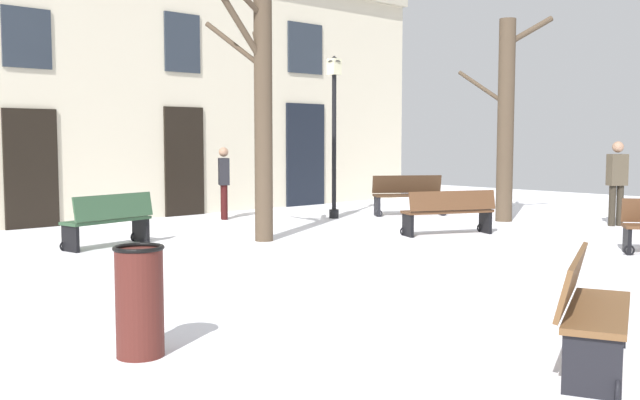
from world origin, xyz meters
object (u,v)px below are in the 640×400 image
at_px(streetlamp, 334,119).
at_px(bench_near_center_tree, 109,220).
at_px(bench_facing_shops, 591,310).
at_px(tree_left_of_center, 261,81).
at_px(bench_near_lamp, 449,211).
at_px(litter_bin, 140,301).
at_px(bench_back_to_back_left, 409,195).
at_px(person_by_shop_door, 224,180).
at_px(tree_foreground, 506,115).
at_px(person_crossing_plaza, 617,179).

relative_size(streetlamp, bench_near_center_tree, 2.28).
xyz_separation_m(bench_facing_shops, bench_near_center_tree, (0.25, 8.57, -0.01)).
bearing_deg(tree_left_of_center, bench_near_lamp, -30.11).
height_order(litter_bin, bench_near_center_tree, litter_bin).
bearing_deg(bench_facing_shops, streetlamp, 33.25).
relative_size(bench_back_to_back_left, person_by_shop_door, 1.04).
bearing_deg(bench_near_lamp, bench_back_to_back_left, -103.15).
bearing_deg(tree_foreground, bench_facing_shops, -143.48).
distance_m(tree_foreground, person_by_shop_door, 6.38).
xyz_separation_m(bench_near_lamp, bench_facing_shops, (-5.63, -5.63, 0.02)).
bearing_deg(person_by_shop_door, tree_left_of_center, 4.61).
height_order(tree_foreground, litter_bin, tree_foreground).
distance_m(bench_back_to_back_left, bench_near_center_tree, 7.58).
bearing_deg(bench_near_center_tree, bench_facing_shops, 78.51).
relative_size(bench_near_lamp, person_by_shop_door, 1.11).
height_order(bench_facing_shops, bench_near_center_tree, bench_facing_shops).
relative_size(tree_left_of_center, person_crossing_plaza, 3.08).
bearing_deg(tree_left_of_center, tree_foreground, -11.10).
bearing_deg(streetlamp, tree_left_of_center, -152.87).
relative_size(tree_left_of_center, bench_near_lamp, 3.01).
height_order(bench_back_to_back_left, bench_facing_shops, bench_back_to_back_left).
height_order(bench_near_lamp, person_by_shop_door, person_by_shop_door).
bearing_deg(litter_bin, bench_near_lamp, 19.92).
bearing_deg(person_by_shop_door, bench_facing_shops, 8.64).
bearing_deg(bench_near_lamp, bench_near_center_tree, -4.04).
distance_m(bench_back_to_back_left, person_crossing_plaza, 4.60).
distance_m(tree_foreground, person_crossing_plaza, 2.66).
bearing_deg(bench_facing_shops, tree_foreground, 13.26).
bearing_deg(tree_foreground, litter_bin, -161.93).
distance_m(bench_near_lamp, bench_back_to_back_left, 3.58).
height_order(tree_foreground, person_by_shop_door, tree_foreground).
relative_size(streetlamp, person_crossing_plaza, 2.09).
bearing_deg(tree_foreground, streetlamp, 128.41).
xyz_separation_m(bench_near_center_tree, person_by_shop_door, (3.87, 2.15, 0.44)).
bearing_deg(bench_near_lamp, streetlamp, -72.74).
xyz_separation_m(bench_back_to_back_left, bench_facing_shops, (-7.82, -8.46, -0.02)).
bearing_deg(litter_bin, bench_near_center_tree, 65.33).
height_order(streetlamp, bench_near_center_tree, streetlamp).
bearing_deg(tree_foreground, tree_left_of_center, 168.90).
distance_m(streetlamp, bench_back_to_back_left, 2.58).
relative_size(litter_bin, bench_near_lamp, 0.52).
xyz_separation_m(streetlamp, bench_near_lamp, (-0.46, -3.58, -1.80)).
height_order(bench_near_lamp, bench_facing_shops, bench_facing_shops).
xyz_separation_m(tree_foreground, bench_facing_shops, (-8.44, -6.25, -1.87)).
xyz_separation_m(tree_left_of_center, person_crossing_plaza, (6.78, -3.26, -1.84)).
bearing_deg(bench_near_center_tree, tree_foreground, 154.35).
relative_size(bench_facing_shops, person_by_shop_door, 0.99).
bearing_deg(bench_near_lamp, bench_facing_shops, 69.59).
bearing_deg(litter_bin, tree_left_of_center, 43.15).
relative_size(bench_near_lamp, bench_facing_shops, 1.12).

